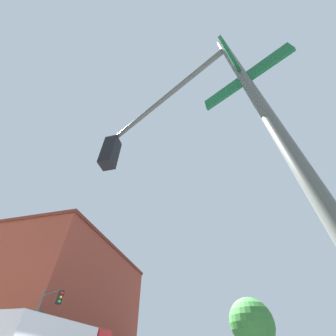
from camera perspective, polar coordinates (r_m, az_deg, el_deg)
name	(u,v)px	position (r m, az deg, el deg)	size (l,w,h in m)	color
traffic_signal_near	(164,138)	(3.06, -1.15, 8.40)	(1.90, 3.26, 5.69)	#474C47
traffic_signal_far	(44,314)	(19.15, -31.56, -31.72)	(1.75, 3.13, 5.67)	#474C47
building_brick	(46,307)	(36.46, -31.24, -30.58)	(22.68, 18.30, 13.79)	brown
street_tree	(252,323)	(16.95, 22.54, -35.39)	(2.75, 2.75, 4.79)	#4C331E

